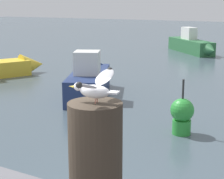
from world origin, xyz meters
TOP-DOWN VIEW (x-y plane):
  - mooring_post at (1.16, -0.32)m, footprint 0.41×0.41m
  - seagull at (1.16, -0.32)m, footprint 0.39×0.62m
  - boat_green at (-4.61, 19.98)m, footprint 4.31×4.32m
  - boat_navy at (-4.31, 7.99)m, footprint 2.76×4.25m
  - channel_buoy at (-0.21, 5.63)m, footprint 0.56×0.56m

SIDE VIEW (x-z plane):
  - channel_buoy at x=-0.21m, z-range -0.19..1.14m
  - boat_green at x=-4.61m, z-range -0.29..1.26m
  - boat_navy at x=-4.31m, z-range -0.30..1.30m
  - mooring_post at x=1.16m, z-range 1.40..2.34m
  - seagull at x=1.16m, z-range 2.35..2.56m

